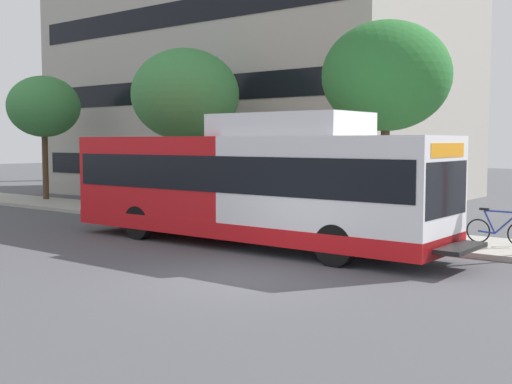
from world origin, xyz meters
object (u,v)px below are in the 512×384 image
object	(u,v)px
street_tree_near_stop	(386,76)
street_tree_far_block	(44,107)
street_tree_mid_block	(185,95)
transit_bus	(248,185)
bicycle_parked	(499,229)

from	to	relation	value
street_tree_near_stop	street_tree_far_block	size ratio (longest dim) A/B	1.11
street_tree_mid_block	street_tree_far_block	xyz separation A→B (m)	(0.02, 9.41, -0.15)
transit_bus	bicycle_parked	distance (m)	6.88
transit_bus	street_tree_far_block	size ratio (longest dim) A/B	2.08
street_tree_near_stop	street_tree_far_block	distance (m)	17.74
bicycle_parked	street_tree_mid_block	distance (m)	12.88
bicycle_parked	street_tree_far_block	bearing A→B (deg)	88.50
bicycle_parked	street_tree_mid_block	size ratio (longest dim) A/B	0.28
transit_bus	bicycle_parked	world-z (taller)	transit_bus
street_tree_near_stop	street_tree_mid_block	bearing A→B (deg)	92.69
street_tree_mid_block	street_tree_far_block	world-z (taller)	street_tree_mid_block
bicycle_parked	transit_bus	bearing A→B (deg)	121.58
bicycle_parked	street_tree_near_stop	xyz separation A→B (m)	(0.93, 3.87, 4.37)
transit_bus	street_tree_mid_block	world-z (taller)	street_tree_mid_block
street_tree_far_block	bicycle_parked	bearing A→B (deg)	-91.50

